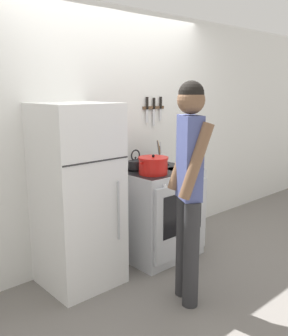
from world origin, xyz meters
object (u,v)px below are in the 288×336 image
object	(u,v)px
dutch_oven_pot	(153,165)
utensil_jar	(160,159)
stove_range	(158,212)
refrigerator	(78,196)
person	(189,181)
tea_kettle	(136,163)

from	to	relation	value
dutch_oven_pot	utensil_jar	bearing A→B (deg)	37.52
stove_range	dutch_oven_pot	size ratio (longest dim) A/B	2.79
refrigerator	dutch_oven_pot	size ratio (longest dim) A/B	4.89
refrigerator	dutch_oven_pot	distance (m)	0.80
stove_range	person	size ratio (longest dim) A/B	0.52
utensil_jar	dutch_oven_pot	bearing A→B (deg)	-142.48
stove_range	utensil_jar	xyz separation A→B (m)	(0.19, 0.17, 0.52)
person	refrigerator	bearing A→B (deg)	57.69
utensil_jar	person	world-z (taller)	person
stove_range	dutch_oven_pot	bearing A→B (deg)	-147.60
dutch_oven_pot	utensil_jar	size ratio (longest dim) A/B	1.24
stove_range	tea_kettle	world-z (taller)	tea_kettle
refrigerator	tea_kettle	bearing A→B (deg)	7.62
refrigerator	dutch_oven_pot	world-z (taller)	refrigerator
refrigerator	dutch_oven_pot	bearing A→B (deg)	-12.97
refrigerator	person	bearing A→B (deg)	-60.28
stove_range	dutch_oven_pot	world-z (taller)	dutch_oven_pot
dutch_oven_pot	tea_kettle	xyz separation A→B (m)	(0.01, 0.28, -0.02)
tea_kettle	utensil_jar	world-z (taller)	utensil_jar
tea_kettle	person	distance (m)	1.00
stove_range	tea_kettle	bearing A→B (deg)	134.27
tea_kettle	utensil_jar	distance (m)	0.36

